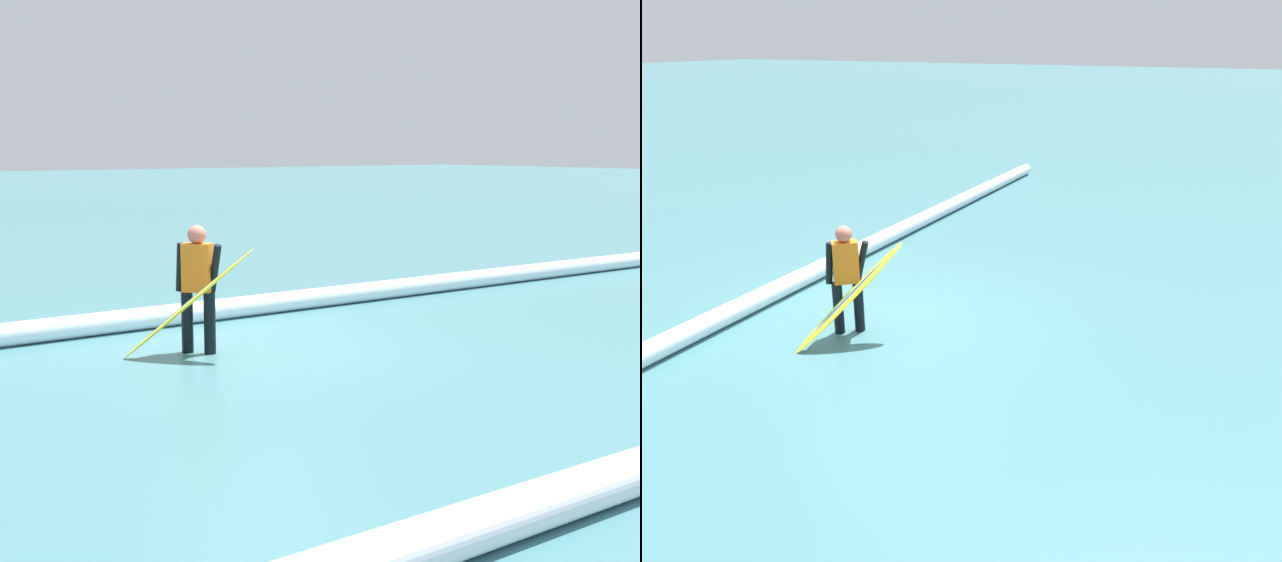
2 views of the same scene
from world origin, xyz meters
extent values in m
plane|color=#42787E|center=(0.00, 0.00, 0.00)|extent=(170.90, 170.90, 0.00)
cylinder|color=black|center=(0.58, -0.12, 0.37)|extent=(0.14, 0.14, 0.74)
cylinder|color=black|center=(0.76, -0.33, 0.37)|extent=(0.14, 0.14, 0.74)
cube|color=orange|center=(0.67, -0.23, 1.03)|extent=(0.37, 0.39, 0.57)
sphere|color=#C66A5A|center=(0.67, -0.23, 1.42)|extent=(0.22, 0.22, 0.22)
cylinder|color=black|center=(0.53, -0.07, 1.03)|extent=(0.09, 0.24, 0.58)
cylinder|color=black|center=(0.81, -0.39, 1.03)|extent=(0.09, 0.15, 0.58)
ellipsoid|color=yellow|center=(0.92, -0.01, 0.65)|extent=(1.40, 1.13, 1.33)
ellipsoid|color=blue|center=(0.92, -0.01, 0.65)|extent=(1.06, 0.82, 1.07)
cylinder|color=white|center=(-0.58, -1.95, 0.15)|extent=(20.13, 0.36, 0.30)
camera|label=1|loc=(5.93, 9.31, 2.43)|focal=52.06mm
camera|label=2|loc=(7.19, 4.74, 3.85)|focal=35.74mm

